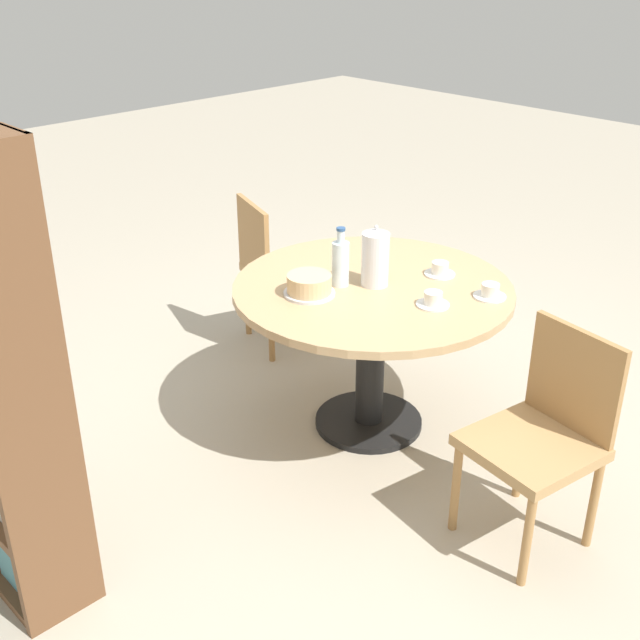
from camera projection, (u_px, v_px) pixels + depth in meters
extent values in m
plane|color=#B2A893|center=(368.00, 424.00, 3.82)|extent=(14.00, 14.00, 0.00)
cylinder|color=black|center=(368.00, 421.00, 3.81)|extent=(0.51, 0.51, 0.03)
cylinder|color=black|center=(370.00, 358.00, 3.66)|extent=(0.13, 0.13, 0.66)
cylinder|color=tan|center=(373.00, 289.00, 3.51)|extent=(1.23, 1.23, 0.04)
cylinder|color=#A87A47|center=(332.00, 315.00, 4.43)|extent=(0.03, 0.03, 0.40)
cylinder|color=#A87A47|center=(305.00, 291.00, 4.72)|extent=(0.03, 0.03, 0.40)
cylinder|color=#A87A47|center=(271.00, 328.00, 4.29)|extent=(0.03, 0.03, 0.40)
cylinder|color=#A87A47|center=(248.00, 302.00, 4.58)|extent=(0.03, 0.03, 0.40)
cube|color=tan|center=(288.00, 273.00, 4.41)|extent=(0.53, 0.53, 0.04)
cube|color=#A87A47|center=(253.00, 240.00, 4.23)|extent=(0.39, 0.15, 0.40)
cylinder|color=#A87A47|center=(456.00, 487.00, 3.07)|extent=(0.03, 0.03, 0.40)
cylinder|color=#A87A47|center=(527.00, 541.00, 2.81)|extent=(0.03, 0.03, 0.40)
cylinder|color=#A87A47|center=(521.00, 456.00, 3.26)|extent=(0.03, 0.03, 0.40)
cylinder|color=#A87A47|center=(593.00, 503.00, 2.99)|extent=(0.03, 0.03, 0.40)
cube|color=tan|center=(530.00, 447.00, 2.93)|extent=(0.48, 0.48, 0.04)
cube|color=#A87A47|center=(574.00, 379.00, 2.94)|extent=(0.40, 0.09, 0.40)
cube|color=brown|center=(30.00, 413.00, 2.40)|extent=(0.04, 0.28, 1.64)
cube|color=brown|center=(11.00, 352.00, 2.74)|extent=(0.84, 0.02, 1.64)
cube|color=brown|center=(14.00, 551.00, 3.02)|extent=(0.77, 0.27, 0.04)
cube|color=teal|center=(43.00, 558.00, 2.82)|extent=(0.29, 0.21, 0.20)
cube|color=beige|center=(25.00, 478.00, 2.68)|extent=(0.33, 0.21, 0.25)
cube|color=gold|center=(12.00, 403.00, 2.54)|extent=(0.30, 0.21, 0.20)
cylinder|color=silver|center=(374.00, 259.00, 3.46)|extent=(0.12, 0.12, 0.24)
cone|color=silver|center=(375.00, 231.00, 3.40)|extent=(0.11, 0.11, 0.02)
sphere|color=silver|center=(376.00, 227.00, 3.39)|extent=(0.02, 0.02, 0.02)
cylinder|color=silver|center=(340.00, 264.00, 3.46)|extent=(0.08, 0.08, 0.20)
cylinder|color=silver|center=(341.00, 237.00, 3.41)|extent=(0.03, 0.03, 0.06)
cylinder|color=#2D5184|center=(341.00, 229.00, 3.39)|extent=(0.04, 0.04, 0.01)
cylinder|color=silver|center=(309.00, 293.00, 3.41)|extent=(0.22, 0.22, 0.01)
cylinder|color=#DBB784|center=(309.00, 283.00, 3.39)|extent=(0.19, 0.19, 0.08)
cylinder|color=silver|center=(433.00, 305.00, 3.31)|extent=(0.14, 0.14, 0.01)
cylinder|color=silver|center=(433.00, 298.00, 3.30)|extent=(0.08, 0.08, 0.05)
cylinder|color=silver|center=(440.00, 274.00, 3.60)|extent=(0.14, 0.14, 0.01)
cylinder|color=silver|center=(440.00, 268.00, 3.59)|extent=(0.08, 0.08, 0.05)
cylinder|color=silver|center=(490.00, 296.00, 3.39)|extent=(0.14, 0.14, 0.01)
cylinder|color=silver|center=(490.00, 290.00, 3.37)|extent=(0.08, 0.08, 0.05)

